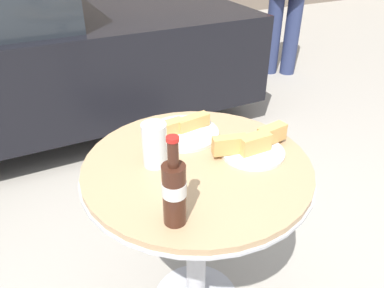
% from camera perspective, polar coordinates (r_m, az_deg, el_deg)
% --- Properties ---
extents(bistro_table, '(0.75, 0.75, 0.71)m').
position_cam_1_polar(bistro_table, '(1.29, 0.73, -8.26)').
color(bistro_table, '#B7B7BC').
rests_on(bistro_table, ground_plane).
extents(cola_bottle_left, '(0.06, 0.06, 0.25)m').
position_cam_1_polar(cola_bottle_left, '(0.93, -2.73, -7.13)').
color(cola_bottle_left, '#3D1E14').
rests_on(cola_bottle_left, bistro_table).
extents(drinking_glass, '(0.08, 0.08, 0.14)m').
position_cam_1_polar(drinking_glass, '(1.16, -5.68, -0.38)').
color(drinking_glass, silver).
rests_on(drinking_glass, bistro_table).
extents(lunch_plate_near, '(0.26, 0.26, 0.06)m').
position_cam_1_polar(lunch_plate_near, '(1.35, -1.43, 2.13)').
color(lunch_plate_near, silver).
rests_on(lunch_plate_near, bistro_table).
extents(lunch_plate_far, '(0.28, 0.21, 0.07)m').
position_cam_1_polar(lunch_plate_far, '(1.25, 9.21, -0.21)').
color(lunch_plate_far, silver).
rests_on(lunch_plate_far, bistro_table).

